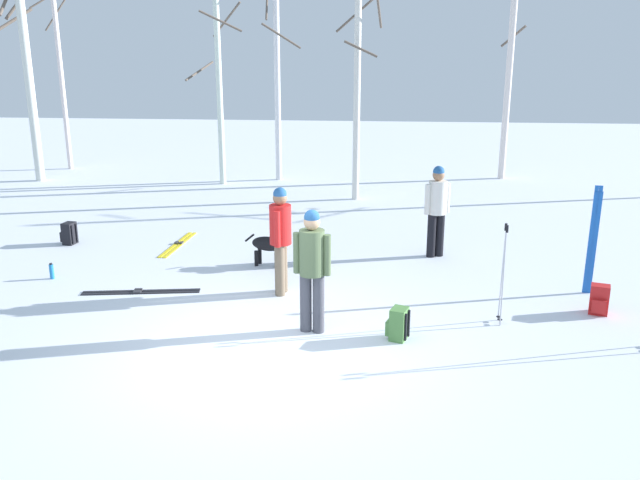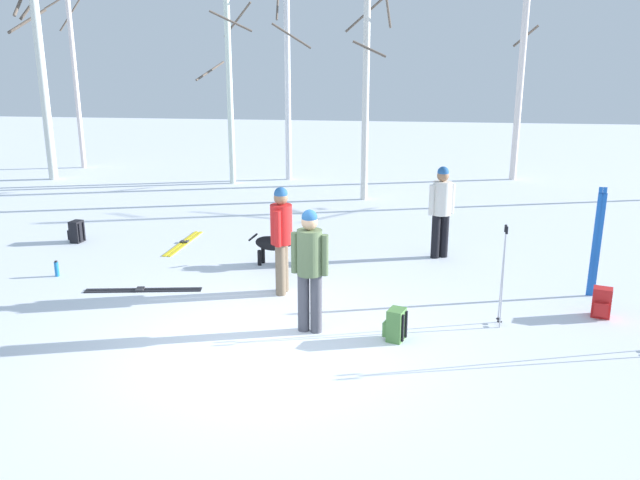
{
  "view_description": "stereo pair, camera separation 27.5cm",
  "coord_description": "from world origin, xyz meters",
  "px_view_note": "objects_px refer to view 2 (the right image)",
  "views": [
    {
      "loc": [
        1.44,
        -7.59,
        3.68
      ],
      "look_at": [
        0.49,
        1.78,
        1.0
      ],
      "focal_mm": 36.85,
      "sensor_mm": 36.0,
      "label": 1
    },
    {
      "loc": [
        1.72,
        -7.55,
        3.68
      ],
      "look_at": [
        0.49,
        1.78,
        1.0
      ],
      "focal_mm": 36.85,
      "sensor_mm": 36.0,
      "label": 2
    }
  ],
  "objects_px": {
    "backpack_0": "(396,325)",
    "ski_poles_0": "(503,273)",
    "backpack_1": "(602,303)",
    "ski_pair_planted_0": "(597,243)",
    "person_2": "(281,234)",
    "birch_tree_1": "(38,48)",
    "dog": "(273,245)",
    "ski_pair_lying_1": "(143,290)",
    "birch_tree_2": "(229,89)",
    "birch_tree_4": "(366,68)",
    "ski_pair_lying_0": "(184,243)",
    "person_0": "(441,206)",
    "birch_tree_0": "(72,47)",
    "water_bottle_0": "(57,269)",
    "backpack_2": "(77,232)",
    "person_1": "(310,263)",
    "birch_tree_3": "(287,60)",
    "birch_tree_5": "(522,63)"
  },
  "relations": [
    {
      "from": "backpack_0",
      "to": "ski_poles_0",
      "type": "bearing_deg",
      "value": 26.02
    },
    {
      "from": "backpack_1",
      "to": "ski_pair_planted_0",
      "type": "bearing_deg",
      "value": 84.18
    },
    {
      "from": "person_2",
      "to": "backpack_0",
      "type": "relative_size",
      "value": 3.9
    },
    {
      "from": "ski_pair_planted_0",
      "to": "person_2",
      "type": "bearing_deg",
      "value": -174.04
    },
    {
      "from": "birch_tree_1",
      "to": "dog",
      "type": "bearing_deg",
      "value": -41.72
    },
    {
      "from": "ski_pair_lying_1",
      "to": "birch_tree_2",
      "type": "height_order",
      "value": "birch_tree_2"
    },
    {
      "from": "dog",
      "to": "birch_tree_4",
      "type": "height_order",
      "value": "birch_tree_4"
    },
    {
      "from": "birch_tree_1",
      "to": "birch_tree_2",
      "type": "relative_size",
      "value": 1.42
    },
    {
      "from": "ski_pair_lying_1",
      "to": "birch_tree_1",
      "type": "relative_size",
      "value": 0.25
    },
    {
      "from": "person_2",
      "to": "birch_tree_2",
      "type": "height_order",
      "value": "birch_tree_2"
    },
    {
      "from": "person_2",
      "to": "ski_pair_lying_0",
      "type": "xyz_separation_m",
      "value": [
        -2.49,
        2.51,
        -0.97
      ]
    },
    {
      "from": "person_0",
      "to": "birch_tree_2",
      "type": "height_order",
      "value": "birch_tree_2"
    },
    {
      "from": "ski_pair_planted_0",
      "to": "birch_tree_1",
      "type": "height_order",
      "value": "birch_tree_1"
    },
    {
      "from": "ski_poles_0",
      "to": "person_0",
      "type": "bearing_deg",
      "value": 102.6
    },
    {
      "from": "ski_pair_lying_1",
      "to": "birch_tree_0",
      "type": "relative_size",
      "value": 0.25
    },
    {
      "from": "water_bottle_0",
      "to": "birch_tree_1",
      "type": "xyz_separation_m",
      "value": [
        -4.77,
        8.5,
        3.71
      ]
    },
    {
      "from": "ski_pair_lying_0",
      "to": "birch_tree_4",
      "type": "xyz_separation_m",
      "value": [
        3.32,
        4.64,
        3.32
      ]
    },
    {
      "from": "birch_tree_4",
      "to": "ski_poles_0",
      "type": "bearing_deg",
      "value": -73.13
    },
    {
      "from": "backpack_1",
      "to": "water_bottle_0",
      "type": "distance_m",
      "value": 8.77
    },
    {
      "from": "dog",
      "to": "birch_tree_1",
      "type": "distance_m",
      "value": 11.69
    },
    {
      "from": "person_0",
      "to": "backpack_2",
      "type": "xyz_separation_m",
      "value": [
        -7.23,
        0.09,
        -0.77
      ]
    },
    {
      "from": "ski_pair_planted_0",
      "to": "backpack_1",
      "type": "xyz_separation_m",
      "value": [
        -0.09,
        -0.89,
        -0.65
      ]
    },
    {
      "from": "ski_pair_planted_0",
      "to": "ski_pair_lying_1",
      "type": "height_order",
      "value": "ski_pair_planted_0"
    },
    {
      "from": "dog",
      "to": "water_bottle_0",
      "type": "height_order",
      "value": "dog"
    },
    {
      "from": "birch_tree_4",
      "to": "ski_pair_planted_0",
      "type": "bearing_deg",
      "value": -58.82
    },
    {
      "from": "person_1",
      "to": "birch_tree_0",
      "type": "relative_size",
      "value": 0.23
    },
    {
      "from": "ski_pair_planted_0",
      "to": "birch_tree_4",
      "type": "xyz_separation_m",
      "value": [
        -4.02,
        6.64,
        2.46
      ]
    },
    {
      "from": "person_1",
      "to": "ski_poles_0",
      "type": "bearing_deg",
      "value": 12.0
    },
    {
      "from": "ski_pair_lying_0",
      "to": "birch_tree_1",
      "type": "bearing_deg",
      "value": 134.94
    },
    {
      "from": "dog",
      "to": "birch_tree_1",
      "type": "height_order",
      "value": "birch_tree_1"
    },
    {
      "from": "dog",
      "to": "ski_pair_planted_0",
      "type": "relative_size",
      "value": 0.51
    },
    {
      "from": "ski_pair_planted_0",
      "to": "backpack_0",
      "type": "bearing_deg",
      "value": -145.47
    },
    {
      "from": "water_bottle_0",
      "to": "ski_pair_lying_1",
      "type": "bearing_deg",
      "value": -15.82
    },
    {
      "from": "person_2",
      "to": "birch_tree_3",
      "type": "distance_m",
      "value": 10.12
    },
    {
      "from": "person_1",
      "to": "backpack_2",
      "type": "xyz_separation_m",
      "value": [
        -5.32,
        3.77,
        -0.77
      ]
    },
    {
      "from": "person_2",
      "to": "water_bottle_0",
      "type": "xyz_separation_m",
      "value": [
        -3.98,
        0.29,
        -0.85
      ]
    },
    {
      "from": "birch_tree_0",
      "to": "birch_tree_2",
      "type": "xyz_separation_m",
      "value": [
        5.68,
        -2.05,
        -1.16
      ]
    },
    {
      "from": "birch_tree_1",
      "to": "ski_pair_lying_0",
      "type": "bearing_deg",
      "value": -45.06
    },
    {
      "from": "dog",
      "to": "backpack_0",
      "type": "xyz_separation_m",
      "value": [
        2.25,
        -2.93,
        -0.17
      ]
    },
    {
      "from": "ski_poles_0",
      "to": "birch_tree_3",
      "type": "bearing_deg",
      "value": 114.88
    },
    {
      "from": "birch_tree_0",
      "to": "birch_tree_5",
      "type": "bearing_deg",
      "value": -1.4
    },
    {
      "from": "backpack_0",
      "to": "birch_tree_4",
      "type": "xyz_separation_m",
      "value": [
        -1.0,
        8.73,
        3.11
      ]
    },
    {
      "from": "person_0",
      "to": "birch_tree_1",
      "type": "height_order",
      "value": "birch_tree_1"
    },
    {
      "from": "ski_pair_planted_0",
      "to": "ski_pair_lying_0",
      "type": "height_order",
      "value": "ski_pair_planted_0"
    },
    {
      "from": "ski_pair_lying_1",
      "to": "birch_tree_5",
      "type": "bearing_deg",
      "value": 55.62
    },
    {
      "from": "person_1",
      "to": "dog",
      "type": "height_order",
      "value": "person_1"
    },
    {
      "from": "ski_pair_lying_0",
      "to": "birch_tree_5",
      "type": "xyz_separation_m",
      "value": [
        7.62,
        8.07,
        3.41
      ]
    },
    {
      "from": "person_2",
      "to": "birch_tree_1",
      "type": "xyz_separation_m",
      "value": [
        -8.75,
        8.79,
        2.86
      ]
    },
    {
      "from": "birch_tree_2",
      "to": "person_1",
      "type": "bearing_deg",
      "value": -69.7
    },
    {
      "from": "person_1",
      "to": "birch_tree_0",
      "type": "bearing_deg",
      "value": 127.52
    }
  ]
}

